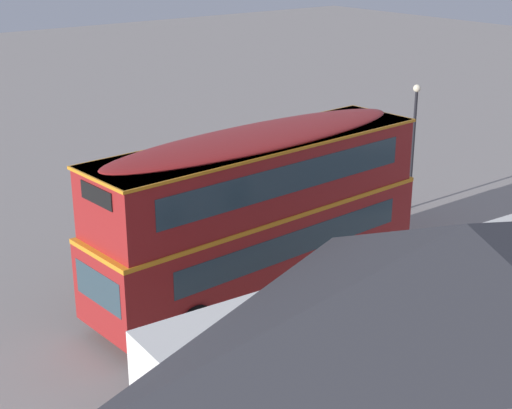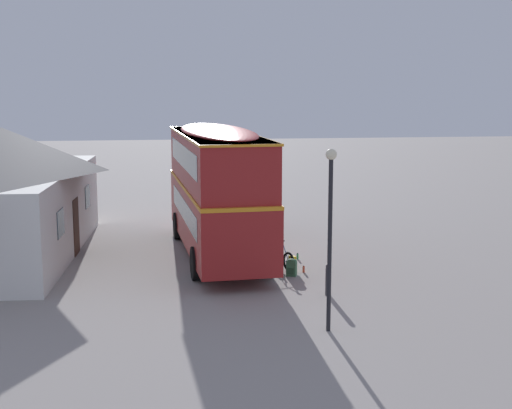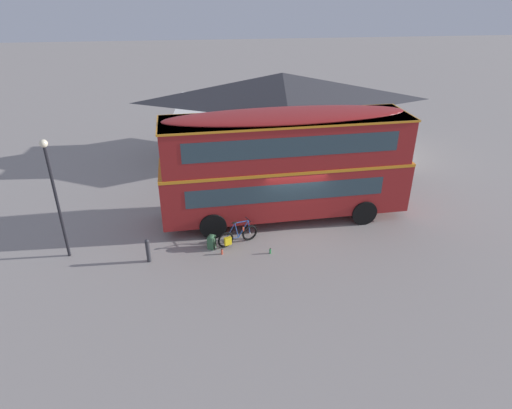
{
  "view_description": "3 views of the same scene",
  "coord_description": "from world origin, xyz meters",
  "px_view_note": "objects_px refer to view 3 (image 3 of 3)",
  "views": [
    {
      "loc": [
        12.23,
        16.63,
        10.01
      ],
      "look_at": [
        -1.06,
        -0.57,
        2.14
      ],
      "focal_mm": 54.24,
      "sensor_mm": 36.0,
      "label": 1
    },
    {
      "loc": [
        -26.08,
        2.9,
        6.18
      ],
      "look_at": [
        -2.42,
        -0.48,
        2.25
      ],
      "focal_mm": 50.08,
      "sensor_mm": 36.0,
      "label": 2
    },
    {
      "loc": [
        -3.47,
        -16.37,
        9.67
      ],
      "look_at": [
        -1.69,
        -0.99,
        1.55
      ],
      "focal_mm": 31.15,
      "sensor_mm": 36.0,
      "label": 3
    }
  ],
  "objects_px": {
    "water_bottle_green_metal": "(270,251)",
    "water_bottle_red_squeeze": "(222,252)",
    "touring_bicycle": "(237,236)",
    "kerb_bollard": "(148,250)",
    "double_decker_bus": "(285,161)",
    "street_lamp": "(54,188)",
    "backpack_on_ground": "(212,241)"
  },
  "relations": [
    {
      "from": "double_decker_bus",
      "to": "water_bottle_green_metal",
      "type": "distance_m",
      "value": 3.93
    },
    {
      "from": "touring_bicycle",
      "to": "water_bottle_green_metal",
      "type": "bearing_deg",
      "value": -33.26
    },
    {
      "from": "kerb_bollard",
      "to": "backpack_on_ground",
      "type": "bearing_deg",
      "value": 15.43
    },
    {
      "from": "touring_bicycle",
      "to": "kerb_bollard",
      "type": "height_order",
      "value": "touring_bicycle"
    },
    {
      "from": "double_decker_bus",
      "to": "kerb_bollard",
      "type": "bearing_deg",
      "value": -153.3
    },
    {
      "from": "backpack_on_ground",
      "to": "street_lamp",
      "type": "bearing_deg",
      "value": 179.0
    },
    {
      "from": "water_bottle_green_metal",
      "to": "water_bottle_red_squeeze",
      "type": "xyz_separation_m",
      "value": [
        -1.86,
        0.17,
        0.0
      ]
    },
    {
      "from": "backpack_on_ground",
      "to": "water_bottle_green_metal",
      "type": "distance_m",
      "value": 2.34
    },
    {
      "from": "water_bottle_red_squeeze",
      "to": "water_bottle_green_metal",
      "type": "bearing_deg",
      "value": -5.11
    },
    {
      "from": "water_bottle_green_metal",
      "to": "kerb_bollard",
      "type": "bearing_deg",
      "value": 179.99
    },
    {
      "from": "double_decker_bus",
      "to": "water_bottle_red_squeeze",
      "type": "distance_m",
      "value": 4.66
    },
    {
      "from": "double_decker_bus",
      "to": "water_bottle_red_squeeze",
      "type": "xyz_separation_m",
      "value": [
        -2.87,
        -2.66,
        -2.53
      ]
    },
    {
      "from": "touring_bicycle",
      "to": "backpack_on_ground",
      "type": "height_order",
      "value": "touring_bicycle"
    },
    {
      "from": "double_decker_bus",
      "to": "backpack_on_ground",
      "type": "relative_size",
      "value": 18.22
    },
    {
      "from": "street_lamp",
      "to": "kerb_bollard",
      "type": "bearing_deg",
      "value": -13.63
    },
    {
      "from": "double_decker_bus",
      "to": "touring_bicycle",
      "type": "relative_size",
      "value": 6.4
    },
    {
      "from": "street_lamp",
      "to": "double_decker_bus",
      "type": "bearing_deg",
      "value": 13.41
    },
    {
      "from": "double_decker_bus",
      "to": "backpack_on_ground",
      "type": "bearing_deg",
      "value": -146.25
    },
    {
      "from": "water_bottle_green_metal",
      "to": "street_lamp",
      "type": "relative_size",
      "value": 0.05
    },
    {
      "from": "touring_bicycle",
      "to": "street_lamp",
      "type": "distance_m",
      "value": 6.94
    },
    {
      "from": "touring_bicycle",
      "to": "backpack_on_ground",
      "type": "relative_size",
      "value": 2.85
    },
    {
      "from": "double_decker_bus",
      "to": "water_bottle_green_metal",
      "type": "height_order",
      "value": "double_decker_bus"
    },
    {
      "from": "street_lamp",
      "to": "kerb_bollard",
      "type": "distance_m",
      "value": 3.98
    },
    {
      "from": "double_decker_bus",
      "to": "touring_bicycle",
      "type": "distance_m",
      "value": 3.78
    },
    {
      "from": "water_bottle_green_metal",
      "to": "double_decker_bus",
      "type": "bearing_deg",
      "value": 70.29
    },
    {
      "from": "backpack_on_ground",
      "to": "touring_bicycle",
      "type": "bearing_deg",
      "value": 8.91
    },
    {
      "from": "water_bottle_red_squeeze",
      "to": "street_lamp",
      "type": "xyz_separation_m",
      "value": [
        -5.84,
        0.58,
        2.78
      ]
    },
    {
      "from": "double_decker_bus",
      "to": "kerb_bollard",
      "type": "height_order",
      "value": "double_decker_bus"
    },
    {
      "from": "touring_bicycle",
      "to": "water_bottle_red_squeeze",
      "type": "distance_m",
      "value": 0.93
    },
    {
      "from": "touring_bicycle",
      "to": "kerb_bollard",
      "type": "bearing_deg",
      "value": -166.47
    },
    {
      "from": "water_bottle_red_squeeze",
      "to": "street_lamp",
      "type": "relative_size",
      "value": 0.05
    },
    {
      "from": "kerb_bollard",
      "to": "street_lamp",
      "type": "bearing_deg",
      "value": 166.37
    }
  ]
}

